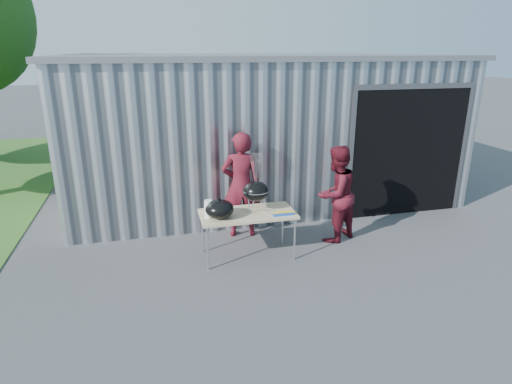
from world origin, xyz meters
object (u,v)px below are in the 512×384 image
object	(u,v)px
kettle_grill	(256,186)
person_bystander	(336,194)
folding_table	(248,215)
person_cook	(241,185)

from	to	relation	value
kettle_grill	person_bystander	bearing A→B (deg)	8.31
folding_table	person_bystander	bearing A→B (deg)	9.25
folding_table	person_cook	distance (m)	0.89
folding_table	kettle_grill	distance (m)	0.49
folding_table	kettle_grill	bearing A→B (deg)	18.26
kettle_grill	person_cook	xyz separation A→B (m)	(-0.06, 0.80, -0.23)
folding_table	person_cook	bearing A→B (deg)	84.47
folding_table	person_bystander	xyz separation A→B (m)	(1.62, 0.26, 0.13)
folding_table	kettle_grill	world-z (taller)	kettle_grill
person_cook	person_bystander	distance (m)	1.65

